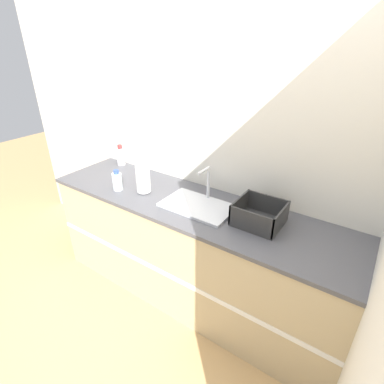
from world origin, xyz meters
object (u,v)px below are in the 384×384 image
at_px(dish_rack, 259,216).
at_px(bottle_white_spray, 121,156).
at_px(paper_towel_roll, 143,178).
at_px(sink, 198,204).
at_px(bottle_clear, 117,181).

height_order(dish_rack, bottle_white_spray, bottle_white_spray).
bearing_deg(paper_towel_roll, dish_rack, 6.31).
distance_m(sink, bottle_clear, 0.73).
height_order(sink, paper_towel_roll, sink).
height_order(paper_towel_roll, bottle_white_spray, paper_towel_roll).
relative_size(dish_rack, bottle_white_spray, 1.55).
bearing_deg(bottle_clear, bottle_white_spray, 133.60).
height_order(sink, bottle_white_spray, sink).
xyz_separation_m(sink, bottle_clear, (-0.71, -0.14, 0.06)).
xyz_separation_m(paper_towel_roll, dish_rack, (0.96, 0.11, -0.08)).
relative_size(paper_towel_roll, bottle_clear, 1.47).
xyz_separation_m(bottle_clear, bottle_white_spray, (-0.40, 0.41, 0.01)).
xyz_separation_m(dish_rack, bottle_white_spray, (-1.57, 0.22, 0.03)).
bearing_deg(paper_towel_roll, bottle_white_spray, 151.66).
height_order(sink, bottle_clear, sink).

